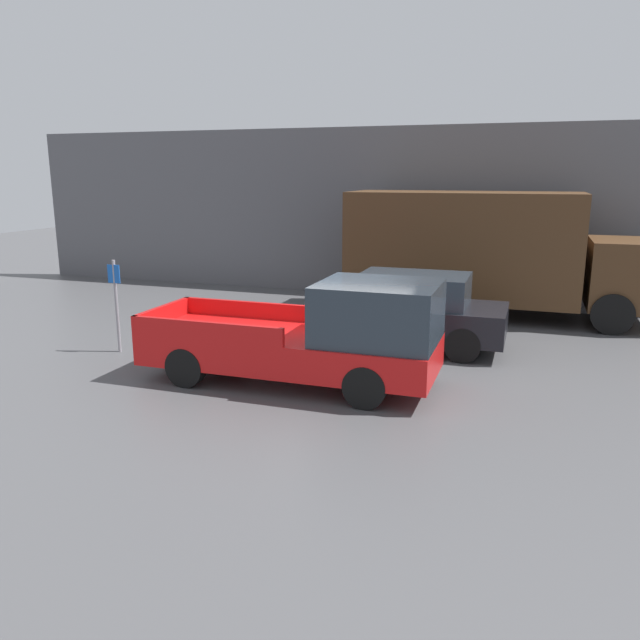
{
  "coord_description": "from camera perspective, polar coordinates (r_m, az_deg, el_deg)",
  "views": [
    {
      "loc": [
        3.45,
        -11.47,
        3.86
      ],
      "look_at": [
        -0.47,
        0.04,
        1.0
      ],
      "focal_mm": 35.0,
      "sensor_mm": 36.0,
      "label": 1
    }
  ],
  "objects": [
    {
      "name": "ground_plane",
      "position": [
        12.58,
        1.98,
        -4.65
      ],
      "size": [
        60.0,
        60.0,
        0.0
      ],
      "primitive_type": "plane",
      "color": "#4C4C4F"
    },
    {
      "name": "building_wall",
      "position": [
        20.01,
        8.97,
        9.6
      ],
      "size": [
        28.0,
        0.15,
        5.3
      ],
      "color": "#56565B",
      "rests_on": "ground"
    },
    {
      "name": "pickup_truck",
      "position": [
        11.5,
        -0.24,
        -1.51
      ],
      "size": [
        5.52,
        2.0,
        2.0
      ],
      "color": "red",
      "rests_on": "ground"
    },
    {
      "name": "car",
      "position": [
        14.21,
        8.14,
        0.89
      ],
      "size": [
        4.34,
        1.88,
        1.69
      ],
      "color": "black",
      "rests_on": "ground"
    },
    {
      "name": "delivery_truck",
      "position": [
        17.68,
        14.8,
        6.17
      ],
      "size": [
        8.11,
        2.49,
        3.38
      ],
      "color": "#472D19",
      "rests_on": "ground"
    },
    {
      "name": "parking_sign",
      "position": [
        14.32,
        -18.14,
        1.72
      ],
      "size": [
        0.3,
        0.07,
        2.05
      ],
      "color": "gray",
      "rests_on": "ground"
    }
  ]
}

